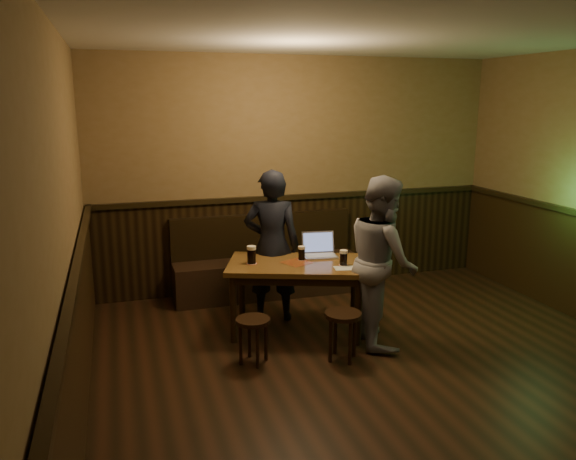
% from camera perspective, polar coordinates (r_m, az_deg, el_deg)
% --- Properties ---
extents(room, '(5.04, 6.04, 2.84)m').
position_cam_1_polar(room, '(4.41, 12.56, -1.42)').
color(room, black).
rests_on(room, ground).
extents(bench, '(2.20, 0.50, 0.95)m').
position_cam_1_polar(bench, '(6.74, -2.26, -3.96)').
color(bench, black).
rests_on(bench, ground).
extents(pub_table, '(1.52, 1.18, 0.72)m').
position_cam_1_polar(pub_table, '(5.57, 0.87, -4.26)').
color(pub_table, brown).
rests_on(pub_table, ground).
extents(stool_left, '(0.33, 0.33, 0.41)m').
position_cam_1_polar(stool_left, '(5.01, -3.57, -9.86)').
color(stool_left, black).
rests_on(stool_left, ground).
extents(stool_right, '(0.38, 0.38, 0.44)m').
position_cam_1_polar(stool_right, '(5.08, 5.60, -9.29)').
color(stool_right, black).
rests_on(stool_right, ground).
extents(pint_left, '(0.12, 0.12, 0.18)m').
position_cam_1_polar(pint_left, '(5.49, -3.72, -2.53)').
color(pint_left, '#923012').
rests_on(pint_left, pub_table).
extents(pint_mid, '(0.09, 0.09, 0.14)m').
position_cam_1_polar(pint_mid, '(5.61, 1.40, -2.36)').
color(pint_mid, '#923012').
rests_on(pint_mid, pub_table).
extents(pint_right, '(0.10, 0.10, 0.15)m').
position_cam_1_polar(pint_right, '(5.46, 5.66, -2.81)').
color(pint_right, '#923012').
rests_on(pint_right, pub_table).
extents(laptop, '(0.37, 0.31, 0.24)m').
position_cam_1_polar(laptop, '(5.78, 3.20, -2.02)').
color(laptop, silver).
rests_on(laptop, pub_table).
extents(menu, '(0.24, 0.19, 0.00)m').
position_cam_1_polar(menu, '(5.38, 5.90, -3.87)').
color(menu, silver).
rests_on(menu, pub_table).
extents(person_suit, '(0.67, 0.55, 1.60)m').
position_cam_1_polar(person_suit, '(5.86, -1.64, -1.59)').
color(person_suit, black).
rests_on(person_suit, ground).
extents(person_grey, '(0.75, 0.89, 1.61)m').
position_cam_1_polar(person_grey, '(5.36, 9.58, -3.08)').
color(person_grey, gray).
rests_on(person_grey, ground).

